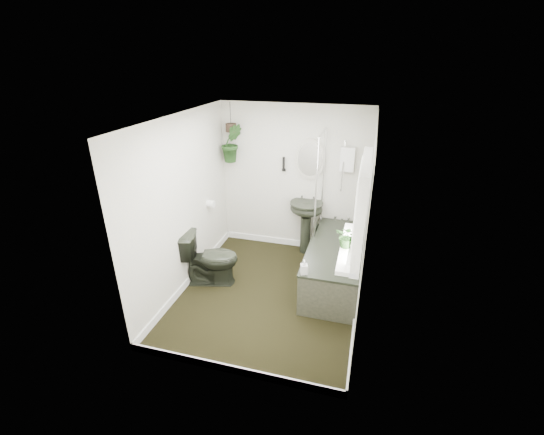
# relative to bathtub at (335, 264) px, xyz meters

# --- Properties ---
(floor) EXTENTS (2.30, 2.80, 0.02)m
(floor) POSITION_rel_bathtub_xyz_m (-0.80, -0.50, -0.30)
(floor) COLOR black
(floor) RESTS_ON ground
(ceiling) EXTENTS (2.30, 2.80, 0.02)m
(ceiling) POSITION_rel_bathtub_xyz_m (-0.80, -0.50, 2.02)
(ceiling) COLOR white
(ceiling) RESTS_ON ground
(wall_back) EXTENTS (2.30, 0.02, 2.30)m
(wall_back) POSITION_rel_bathtub_xyz_m (-0.80, 0.91, 0.86)
(wall_back) COLOR beige
(wall_back) RESTS_ON ground
(wall_front) EXTENTS (2.30, 0.02, 2.30)m
(wall_front) POSITION_rel_bathtub_xyz_m (-0.80, -1.91, 0.86)
(wall_front) COLOR beige
(wall_front) RESTS_ON ground
(wall_left) EXTENTS (0.02, 2.80, 2.30)m
(wall_left) POSITION_rel_bathtub_xyz_m (-1.96, -0.50, 0.86)
(wall_left) COLOR beige
(wall_left) RESTS_ON ground
(wall_right) EXTENTS (0.02, 2.80, 2.30)m
(wall_right) POSITION_rel_bathtub_xyz_m (0.36, -0.50, 0.86)
(wall_right) COLOR beige
(wall_right) RESTS_ON ground
(skirting) EXTENTS (2.30, 2.80, 0.10)m
(skirting) POSITION_rel_bathtub_xyz_m (-0.80, -0.50, -0.24)
(skirting) COLOR white
(skirting) RESTS_ON floor
(bathtub) EXTENTS (0.72, 1.72, 0.58)m
(bathtub) POSITION_rel_bathtub_xyz_m (0.00, 0.00, 0.00)
(bathtub) COLOR black
(bathtub) RESTS_ON floor
(bath_screen) EXTENTS (0.04, 0.72, 1.40)m
(bath_screen) POSITION_rel_bathtub_xyz_m (-0.33, 0.49, 0.99)
(bath_screen) COLOR silver
(bath_screen) RESTS_ON bathtub
(shower_box) EXTENTS (0.20, 0.10, 0.35)m
(shower_box) POSITION_rel_bathtub_xyz_m (0.00, 0.84, 1.26)
(shower_box) COLOR white
(shower_box) RESTS_ON wall_back
(oval_mirror) EXTENTS (0.46, 0.03, 0.62)m
(oval_mirror) POSITION_rel_bathtub_xyz_m (-0.55, 0.87, 1.21)
(oval_mirror) COLOR beige
(oval_mirror) RESTS_ON wall_back
(wall_sconce) EXTENTS (0.04, 0.04, 0.22)m
(wall_sconce) POSITION_rel_bathtub_xyz_m (-0.95, 0.86, 1.11)
(wall_sconce) COLOR black
(wall_sconce) RESTS_ON wall_back
(toilet_roll_holder) EXTENTS (0.11, 0.11, 0.11)m
(toilet_roll_holder) POSITION_rel_bathtub_xyz_m (-1.90, 0.20, 0.61)
(toilet_roll_holder) COLOR white
(toilet_roll_holder) RESTS_ON wall_left
(window_recess) EXTENTS (0.08, 1.00, 0.90)m
(window_recess) POSITION_rel_bathtub_xyz_m (0.29, -1.20, 1.36)
(window_recess) COLOR white
(window_recess) RESTS_ON wall_right
(window_sill) EXTENTS (0.18, 1.00, 0.04)m
(window_sill) POSITION_rel_bathtub_xyz_m (0.22, -1.20, 0.94)
(window_sill) COLOR white
(window_sill) RESTS_ON wall_right
(window_blinds) EXTENTS (0.01, 0.86, 0.76)m
(window_blinds) POSITION_rel_bathtub_xyz_m (0.24, -1.20, 1.36)
(window_blinds) COLOR white
(window_blinds) RESTS_ON wall_right
(toilet) EXTENTS (0.83, 0.60, 0.76)m
(toilet) POSITION_rel_bathtub_xyz_m (-1.65, -0.45, 0.09)
(toilet) COLOR black
(toilet) RESTS_ON floor
(pedestal_sink) EXTENTS (0.57, 0.51, 0.87)m
(pedestal_sink) POSITION_rel_bathtub_xyz_m (-0.55, 0.74, 0.14)
(pedestal_sink) COLOR black
(pedestal_sink) RESTS_ON floor
(sill_plant) EXTENTS (0.25, 0.24, 0.22)m
(sill_plant) POSITION_rel_bathtub_xyz_m (0.18, -1.25, 1.07)
(sill_plant) COLOR black
(sill_plant) RESTS_ON window_sill
(hanging_plant) EXTENTS (0.41, 0.38, 0.58)m
(hanging_plant) POSITION_rel_bathtub_xyz_m (-1.74, 0.75, 1.41)
(hanging_plant) COLOR black
(hanging_plant) RESTS_ON ceiling
(soap_bottle) EXTENTS (0.10, 0.10, 0.18)m
(soap_bottle) POSITION_rel_bathtub_xyz_m (-0.29, -0.79, 0.38)
(soap_bottle) COLOR #353232
(soap_bottle) RESTS_ON bathtub
(hanging_pot) EXTENTS (0.16, 0.16, 0.12)m
(hanging_pot) POSITION_rel_bathtub_xyz_m (-1.74, 0.75, 1.64)
(hanging_pot) COLOR black
(hanging_pot) RESTS_ON ceiling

